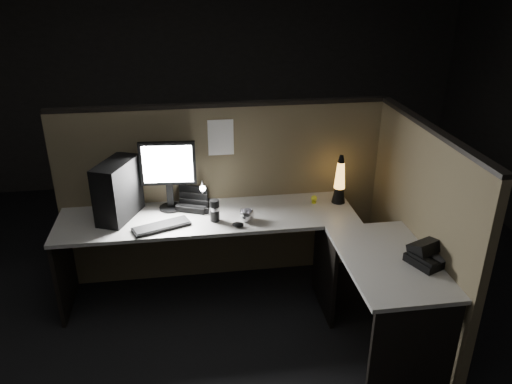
{
  "coord_description": "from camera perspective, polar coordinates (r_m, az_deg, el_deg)",
  "views": [
    {
      "loc": [
        -0.28,
        -2.86,
        2.5
      ],
      "look_at": [
        0.19,
        0.35,
        1.02
      ],
      "focal_mm": 35.0,
      "sensor_mm": 36.0,
      "label": 1
    }
  ],
  "objects": [
    {
      "name": "travel_mug",
      "position": [
        3.76,
        -4.74,
        -2.12
      ],
      "size": [
        0.08,
        0.08,
        0.17
      ],
      "primitive_type": "cylinder",
      "color": "black",
      "rests_on": "desk"
    },
    {
      "name": "pc_tower",
      "position": [
        3.89,
        -15.5,
        0.21
      ],
      "size": [
        0.34,
        0.47,
        0.45
      ],
      "primitive_type": "cube",
      "rotation": [
        0.0,
        0.0,
        -0.4
      ],
      "color": "black",
      "rests_on": "desk"
    },
    {
      "name": "steel_mug",
      "position": [
        3.77,
        -1.08,
        -2.72
      ],
      "size": [
        0.14,
        0.14,
        0.09
      ],
      "primitive_type": "imported",
      "rotation": [
        0.0,
        0.0,
        -0.35
      ],
      "color": "silver",
      "rests_on": "desk"
    },
    {
      "name": "clip_lamp",
      "position": [
        3.93,
        -6.11,
        -0.19
      ],
      "size": [
        0.05,
        0.18,
        0.23
      ],
      "color": "white",
      "rests_on": "desk"
    },
    {
      "name": "floor",
      "position": [
        3.8,
        -2.17,
        -16.57
      ],
      "size": [
        6.0,
        6.0,
        0.0
      ],
      "primitive_type": "plane",
      "color": "black",
      "rests_on": "ground"
    },
    {
      "name": "desk_phone",
      "position": [
        3.45,
        19.1,
        -6.66
      ],
      "size": [
        0.32,
        0.32,
        0.15
      ],
      "rotation": [
        0.0,
        0.0,
        0.41
      ],
      "color": "black",
      "rests_on": "desk"
    },
    {
      "name": "lava_lamp",
      "position": [
        4.07,
        9.53,
        1.01
      ],
      "size": [
        0.11,
        0.11,
        0.41
      ],
      "color": "black",
      "rests_on": "desk"
    },
    {
      "name": "monitor",
      "position": [
        3.91,
        -10.02,
        2.6
      ],
      "size": [
        0.43,
        0.18,
        0.55
      ],
      "rotation": [
        0.0,
        0.0,
        -0.07
      ],
      "color": "black",
      "rests_on": "desk"
    },
    {
      "name": "organizer",
      "position": [
        4.01,
        -7.11,
        -1.21
      ],
      "size": [
        0.3,
        0.28,
        0.18
      ],
      "rotation": [
        0.0,
        0.0,
        -0.39
      ],
      "color": "black",
      "rests_on": "desk"
    },
    {
      "name": "desk",
      "position": [
        3.68,
        0.05,
        -6.89
      ],
      "size": [
        2.6,
        1.6,
        0.73
      ],
      "color": "beige",
      "rests_on": "ground"
    },
    {
      "name": "figurine",
      "position": [
        4.07,
        6.65,
        -0.73
      ],
      "size": [
        0.05,
        0.05,
        0.05
      ],
      "primitive_type": "sphere",
      "color": "yellow",
      "rests_on": "desk"
    },
    {
      "name": "keyboard",
      "position": [
        3.75,
        -10.75,
        -3.89
      ],
      "size": [
        0.44,
        0.28,
        0.02
      ],
      "primitive_type": "cube",
      "rotation": [
        0.0,
        0.0,
        0.37
      ],
      "color": "black",
      "rests_on": "desk"
    },
    {
      "name": "mouse",
      "position": [
        3.7,
        -2.05,
        -3.74
      ],
      "size": [
        0.1,
        0.08,
        0.03
      ],
      "primitive_type": "ellipsoid",
      "rotation": [
        0.0,
        0.0,
        -0.27
      ],
      "color": "black",
      "rests_on": "desk"
    },
    {
      "name": "partition_back",
      "position": [
        4.18,
        -3.73,
        -0.28
      ],
      "size": [
        2.66,
        0.06,
        1.5
      ],
      "primitive_type": "cube",
      "color": "brown",
      "rests_on": "ground"
    },
    {
      "name": "pinned_paper",
      "position": [
        3.96,
        -4.04,
        6.23
      ],
      "size": [
        0.2,
        0.0,
        0.29
      ],
      "primitive_type": "cube",
      "color": "white",
      "rests_on": "partition_back"
    },
    {
      "name": "room_shell",
      "position": [
        3.0,
        -2.66,
        7.48
      ],
      "size": [
        6.0,
        6.0,
        6.0
      ],
      "color": "silver",
      "rests_on": "ground"
    },
    {
      "name": "partition_right",
      "position": [
        3.79,
        17.94,
        -4.26
      ],
      "size": [
        0.06,
        1.66,
        1.5
      ],
      "primitive_type": "cube",
      "color": "brown",
      "rests_on": "ground"
    }
  ]
}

